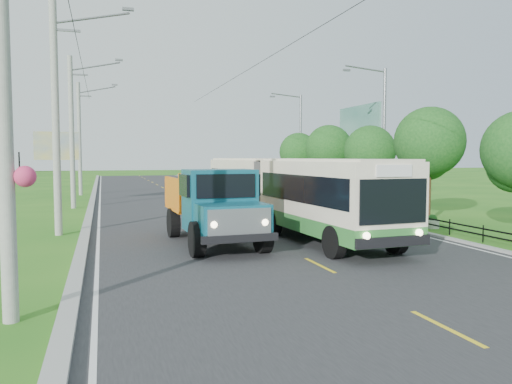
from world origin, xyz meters
name	(u,v)px	position (x,y,z in m)	size (l,w,h in m)	color
ground	(320,266)	(0.00, 0.00, 0.00)	(240.00, 240.00, 0.00)	#236918
road	(200,206)	(0.00, 20.00, 0.01)	(14.00, 120.00, 0.02)	#28282B
curb_left	(91,208)	(-7.20, 20.00, 0.07)	(0.40, 120.00, 0.15)	#9E9E99
curb_right	(295,203)	(7.15, 20.00, 0.05)	(0.30, 120.00, 0.10)	#9E9E99
edge_line_left	(100,209)	(-6.65, 20.00, 0.02)	(0.12, 120.00, 0.00)	silver
edge_line_right	(289,203)	(6.65, 20.00, 0.02)	(0.12, 120.00, 0.00)	silver
centre_dash	(320,265)	(0.00, 0.00, 0.02)	(0.12, 2.20, 0.00)	yellow
railing_right	(344,207)	(8.00, 14.00, 0.30)	(0.04, 40.00, 0.60)	black
pole_nearest	(6,80)	(-8.24, -3.00, 4.94)	(3.51, 0.44, 10.00)	gray
pole_near	(57,117)	(-8.26, 9.00, 5.09)	(3.51, 0.32, 10.00)	gray
pole_mid	(72,131)	(-8.26, 21.00, 5.09)	(3.51, 0.32, 10.00)	gray
pole_far	(80,138)	(-8.26, 33.00, 5.09)	(3.51, 0.32, 10.00)	gray
tree_third	(429,146)	(9.86, 8.14, 3.99)	(3.60, 3.62, 6.00)	#382314
tree_fourth	(369,154)	(9.86, 14.14, 3.59)	(3.24, 3.31, 5.40)	#382314
tree_fifth	(329,151)	(9.86, 20.14, 3.85)	(3.48, 3.52, 5.80)	#382314
tree_back	(298,154)	(9.86, 26.14, 3.65)	(3.30, 3.36, 5.50)	#382314
streetlight_mid	(382,133)	(10.64, 14.00, 4.90)	(3.02, 0.20, 9.07)	slate
streetlight_far	(299,140)	(10.64, 28.00, 4.90)	(3.02, 0.20, 9.07)	slate
planter_near	(432,222)	(8.60, 6.00, 0.29)	(0.64, 0.64, 0.67)	silver
planter_mid	(352,207)	(8.60, 14.00, 0.29)	(0.64, 0.64, 0.67)	silver
planter_far	(303,197)	(8.60, 22.00, 0.29)	(0.64, 0.64, 0.67)	silver
billboard_left	(57,150)	(-9.50, 24.00, 3.87)	(3.00, 0.20, 5.20)	slate
billboard_right	(359,131)	(12.30, 20.00, 5.34)	(0.24, 6.00, 7.30)	slate
bus	(285,188)	(1.76, 7.74, 1.95)	(3.60, 16.93, 3.24)	#307832
dump_truck	(213,202)	(-2.33, 4.88, 1.66)	(2.99, 7.10, 2.94)	#115568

